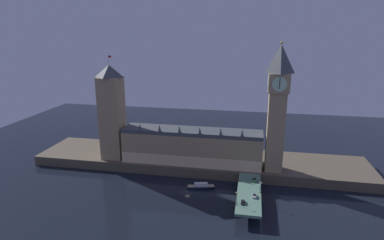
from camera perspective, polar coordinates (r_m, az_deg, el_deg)
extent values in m
plane|color=black|center=(186.53, -0.83, -12.69)|extent=(400.00, 400.00, 0.00)
cube|color=brown|center=(219.89, 1.25, -7.27)|extent=(220.00, 42.00, 6.19)
cube|color=tan|center=(207.00, -0.03, -4.93)|extent=(88.76, 17.97, 19.46)
cube|color=beige|center=(200.98, -0.52, -7.48)|extent=(88.76, 0.20, 7.01)
cube|color=#42474C|center=(203.47, -0.03, -2.04)|extent=(88.76, 16.54, 2.40)
cone|color=#42474C|center=(203.69, -9.23, -1.25)|extent=(2.40, 2.40, 4.28)
cone|color=#42474C|center=(199.78, -5.81, -1.45)|extent=(2.40, 2.40, 4.28)
cone|color=#42474C|center=(196.61, -2.27, -1.66)|extent=(2.40, 2.40, 4.28)
cone|color=#42474C|center=(194.22, 1.38, -1.87)|extent=(2.40, 2.40, 4.28)
cone|color=#42474C|center=(192.64, 5.11, -2.07)|extent=(2.40, 2.40, 4.28)
cone|color=#42474C|center=(191.88, 8.88, -2.27)|extent=(2.40, 2.40, 4.28)
cube|color=tan|center=(196.72, 14.60, -2.12)|extent=(9.96, 9.96, 48.23)
cube|color=tan|center=(190.21, 15.19, 6.41)|extent=(11.75, 11.75, 10.92)
cylinder|color=#B7E5B7|center=(184.29, 15.32, 6.13)|extent=(8.18, 0.25, 8.18)
cylinder|color=#B7E5B7|center=(196.13, 15.08, 6.68)|extent=(8.18, 0.25, 8.18)
cylinder|color=#B7E5B7|center=(190.76, 17.00, 6.30)|extent=(0.25, 8.18, 8.18)
cylinder|color=#B7E5B7|center=(189.85, 13.38, 6.52)|extent=(0.25, 8.18, 8.18)
cube|color=black|center=(184.02, 15.33, 6.31)|extent=(0.36, 0.10, 6.13)
pyramid|color=#42474C|center=(188.71, 15.48, 10.45)|extent=(11.75, 11.75, 15.98)
sphere|color=gold|center=(188.25, 15.68, 13.11)|extent=(1.60, 1.60, 1.60)
cube|color=tan|center=(216.67, -13.98, 0.32)|extent=(13.69, 13.69, 53.98)
pyramid|color=#42474C|center=(211.03, -14.52, 8.44)|extent=(13.96, 13.96, 7.76)
cylinder|color=#99999E|center=(210.37, -14.65, 10.30)|extent=(0.24, 0.24, 6.00)
cube|color=red|center=(209.75, -14.41, 10.88)|extent=(2.00, 0.08, 1.20)
cube|color=slate|center=(176.42, 10.10, -12.64)|extent=(12.43, 46.00, 1.40)
cube|color=brown|center=(171.21, 9.99, -14.77)|extent=(10.56, 3.20, 4.87)
cube|color=brown|center=(184.67, 10.10, -12.40)|extent=(10.56, 3.20, 4.87)
cube|color=black|center=(164.78, 9.05, -14.25)|extent=(1.83, 4.08, 0.72)
cube|color=black|center=(164.50, 9.06, -14.07)|extent=(1.50, 1.84, 0.45)
cylinder|color=black|center=(166.00, 8.75, -14.08)|extent=(0.22, 0.64, 0.64)
cylinder|color=black|center=(165.98, 9.37, -14.12)|extent=(0.22, 0.64, 0.64)
cylinder|color=black|center=(163.80, 8.71, -14.52)|extent=(0.22, 0.64, 0.64)
cylinder|color=black|center=(163.78, 9.34, -14.55)|extent=(0.22, 0.64, 0.64)
cube|color=silver|center=(171.26, 11.02, -13.11)|extent=(1.88, 4.01, 0.86)
cube|color=black|center=(170.95, 11.03, -12.92)|extent=(1.54, 1.80, 0.45)
cylinder|color=black|center=(170.32, 11.32, -13.41)|extent=(0.22, 0.64, 0.64)
cylinder|color=black|center=(170.29, 10.71, -13.38)|extent=(0.22, 0.64, 0.64)
cylinder|color=black|center=(172.51, 11.32, -13.01)|extent=(0.22, 0.64, 0.64)
cylinder|color=black|center=(172.47, 10.72, -12.98)|extent=(0.22, 0.64, 0.64)
cube|color=#235633|center=(187.52, 11.05, -10.46)|extent=(1.91, 4.23, 0.97)
cube|color=black|center=(187.22, 11.06, -10.26)|extent=(1.56, 1.90, 0.45)
cylinder|color=black|center=(186.51, 11.33, -10.74)|extent=(0.22, 0.64, 0.64)
cylinder|color=black|center=(186.47, 10.76, -10.71)|extent=(0.22, 0.64, 0.64)
cylinder|color=black|center=(188.87, 11.32, -10.39)|extent=(0.22, 0.64, 0.64)
cylinder|color=black|center=(188.84, 10.77, -10.37)|extent=(0.22, 0.64, 0.64)
cylinder|color=black|center=(179.62, 11.92, -11.82)|extent=(0.28, 0.28, 0.75)
cylinder|color=gray|center=(179.31, 11.93, -11.63)|extent=(0.38, 0.38, 0.63)
sphere|color=tan|center=(179.13, 11.94, -11.51)|extent=(0.20, 0.20, 0.20)
cylinder|color=black|center=(185.61, 8.47, -10.71)|extent=(0.28, 0.28, 0.80)
cylinder|color=maroon|center=(185.29, 8.48, -10.50)|extent=(0.38, 0.38, 0.67)
sphere|color=tan|center=(185.10, 8.48, -10.38)|extent=(0.22, 0.22, 0.22)
cylinder|color=#2D3333|center=(163.15, 7.88, -14.64)|extent=(0.56, 0.56, 0.50)
cylinder|color=#2D3333|center=(161.61, 7.92, -13.68)|extent=(0.18, 0.18, 5.77)
sphere|color=#F9E5A3|center=(159.98, 7.97, -12.60)|extent=(0.60, 0.60, 0.60)
sphere|color=#F9E5A3|center=(160.16, 7.80, -12.70)|extent=(0.44, 0.44, 0.44)
sphere|color=#F9E5A3|center=(160.13, 8.13, -12.72)|extent=(0.44, 0.44, 0.44)
cylinder|color=#2D3333|center=(176.10, 12.07, -12.46)|extent=(0.56, 0.56, 0.50)
cylinder|color=#2D3333|center=(174.88, 12.12, -11.68)|extent=(0.18, 0.18, 4.88)
sphere|color=#F9E5A3|center=(173.55, 12.17, -10.80)|extent=(0.60, 0.60, 0.60)
sphere|color=#F9E5A3|center=(173.69, 12.02, -10.89)|extent=(0.44, 0.44, 0.44)
sphere|color=#F9E5A3|center=(173.72, 12.32, -10.91)|extent=(0.44, 0.44, 0.44)
ellipsoid|color=#1E2842|center=(190.20, 1.60, -11.82)|extent=(17.69, 7.42, 1.70)
cube|color=tan|center=(189.85, 1.60, -11.61)|extent=(15.50, 6.25, 0.24)
cube|color=silver|center=(189.41, 1.61, -11.35)|extent=(8.10, 3.93, 1.70)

